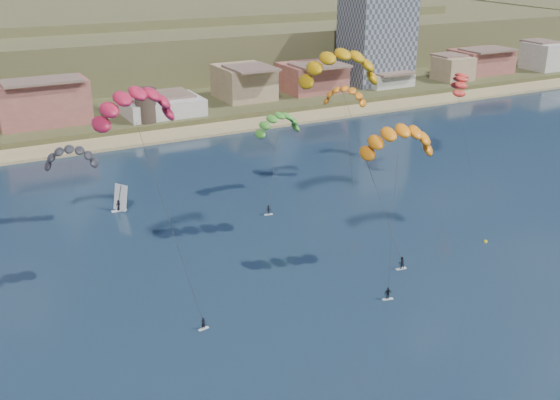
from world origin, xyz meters
name	(u,v)px	position (x,y,z in m)	size (l,w,h in m)	color
ground	(413,375)	(0.00, 0.00, 0.00)	(2400.00, 2400.00, 0.00)	black
beach	(137,139)	(0.00, 106.00, 0.25)	(2200.00, 12.00, 0.90)	tan
foothills	(99,34)	(22.39, 232.47, 9.08)	(940.00, 210.00, 18.00)	brown
apartment_tower	(377,32)	(85.00, 128.00, 17.82)	(20.00, 16.00, 32.00)	gray
watchtower	(146,105)	(5.00, 114.00, 6.37)	(5.82, 5.82, 8.60)	#47382D
kitesurfer_red	(134,100)	(-20.45, 31.58, 27.07)	(11.90, 15.41, 30.42)	silver
kitesurfer_yellow	(340,62)	(12.01, 35.61, 28.46)	(13.64, 18.35, 32.49)	silver
kitesurfer_orange	(399,135)	(13.52, 22.62, 20.32)	(12.66, 11.55, 23.37)	silver
kitesurfer_green	(278,121)	(13.41, 58.25, 14.17)	(12.49, 11.87, 17.97)	silver
distant_kite_dark	(70,153)	(-23.74, 61.56, 12.42)	(9.73, 6.91, 15.74)	#262626
distant_kite_orange	(345,92)	(29.69, 61.01, 17.26)	(8.71, 8.81, 20.13)	#262626
distant_kite_red	(459,80)	(53.21, 54.90, 18.63)	(8.43, 9.42, 21.48)	#262626
windsurfer	(119,203)	(-15.91, 63.31, 1.53)	(2.75, 2.99, 4.82)	silver
buoy	(485,242)	(32.46, 22.71, 0.11)	(0.62, 0.62, 0.62)	yellow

